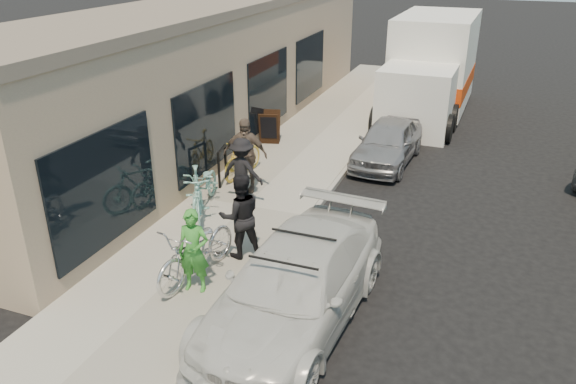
% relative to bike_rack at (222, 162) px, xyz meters
% --- Properties ---
extents(ground, '(120.00, 120.00, 0.00)m').
position_rel_bike_rack_xyz_m(ground, '(3.10, -4.00, -0.72)').
color(ground, black).
rests_on(ground, ground).
extents(sidewalk, '(3.00, 34.00, 0.15)m').
position_rel_bike_rack_xyz_m(sidewalk, '(1.10, -1.00, -0.65)').
color(sidewalk, '#9F9C8F').
rests_on(sidewalk, ground).
extents(curb, '(0.12, 34.00, 0.13)m').
position_rel_bike_rack_xyz_m(curb, '(2.65, -1.00, -0.66)').
color(curb, '#99958C').
rests_on(curb, ground).
extents(storefront, '(3.60, 20.00, 4.22)m').
position_rel_bike_rack_xyz_m(storefront, '(-2.14, 3.99, 1.40)').
color(storefront, tan).
rests_on(storefront, ground).
extents(bike_rack, '(0.18, 0.67, 0.95)m').
position_rel_bike_rack_xyz_m(bike_rack, '(0.00, 0.00, 0.00)').
color(bike_rack, black).
rests_on(bike_rack, sidewalk).
extents(sandwich_board, '(0.73, 0.73, 0.98)m').
position_rel_bike_rack_xyz_m(sandwich_board, '(-0.08, 3.31, -0.07)').
color(sandwich_board, black).
rests_on(sandwich_board, sidewalk).
extents(sedan_white, '(2.29, 4.98, 1.45)m').
position_rel_bike_rack_xyz_m(sedan_white, '(3.61, -4.53, -0.02)').
color(sedan_white, silver).
rests_on(sedan_white, ground).
extents(sedan_silver, '(1.67, 3.71, 1.24)m').
position_rel_bike_rack_xyz_m(sedan_silver, '(3.55, 3.33, -0.10)').
color(sedan_silver, '#939398').
rests_on(sedan_silver, ground).
extents(moving_truck, '(2.74, 7.02, 3.42)m').
position_rel_bike_rack_xyz_m(moving_truck, '(3.87, 9.11, 0.80)').
color(moving_truck, white).
rests_on(moving_truck, ground).
extents(tandem_bike, '(1.07, 2.23, 1.12)m').
position_rel_bike_rack_xyz_m(tandem_bike, '(1.57, -4.10, -0.01)').
color(tandem_bike, silver).
rests_on(tandem_bike, sidewalk).
extents(woman_rider, '(0.62, 0.46, 1.55)m').
position_rel_bike_rack_xyz_m(woman_rider, '(1.72, -4.46, 0.20)').
color(woman_rider, green).
rests_on(woman_rider, sidewalk).
extents(man_standing, '(1.06, 1.01, 1.72)m').
position_rel_bike_rack_xyz_m(man_standing, '(1.97, -3.09, 0.28)').
color(man_standing, black).
rests_on(man_standing, sidewalk).
extents(cruiser_bike_a, '(1.43, 1.89, 1.13)m').
position_rel_bike_rack_xyz_m(cruiser_bike_a, '(0.38, -1.96, -0.01)').
color(cruiser_bike_a, '#83C4B7').
rests_on(cruiser_bike_a, sidewalk).
extents(cruiser_bike_b, '(1.08, 1.99, 0.99)m').
position_rel_bike_rack_xyz_m(cruiser_bike_b, '(0.25, -1.36, -0.08)').
color(cruiser_bike_b, '#83C4B7').
rests_on(cruiser_bike_b, sidewalk).
extents(cruiser_bike_c, '(0.70, 1.77, 1.04)m').
position_rel_bike_rack_xyz_m(cruiser_bike_c, '(0.26, 0.66, -0.06)').
color(cruiser_bike_c, gold).
rests_on(cruiser_bike_c, sidewalk).
extents(bystander_a, '(1.07, 0.67, 1.58)m').
position_rel_bike_rack_xyz_m(bystander_a, '(0.95, -0.81, 0.22)').
color(bystander_a, black).
rests_on(bystander_a, sidewalk).
extents(bystander_b, '(1.16, 0.66, 1.86)m').
position_rel_bike_rack_xyz_m(bystander_b, '(0.73, -0.18, 0.35)').
color(bystander_b, brown).
rests_on(bystander_b, sidewalk).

